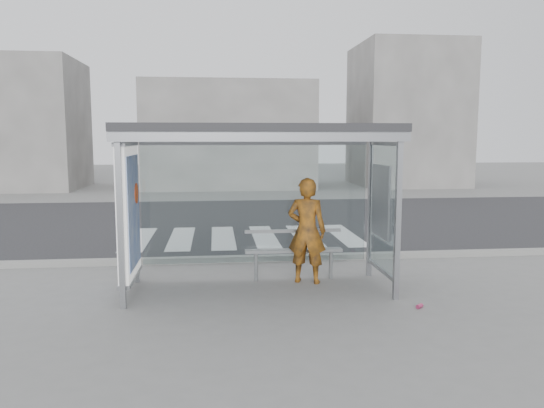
{
  "coord_description": "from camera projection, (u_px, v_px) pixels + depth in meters",
  "views": [
    {
      "loc": [
        -0.68,
        -8.18,
        2.43
      ],
      "look_at": [
        0.23,
        0.2,
        1.36
      ],
      "focal_mm": 35.0,
      "sensor_mm": 36.0,
      "label": 1
    }
  ],
  "objects": [
    {
      "name": "building_center",
      "position": [
        228.0,
        135.0,
        25.88
      ],
      "size": [
        8.0,
        5.0,
        5.0
      ],
      "primitive_type": "cube",
      "color": "slate",
      "rests_on": "ground"
    },
    {
      "name": "bus_shelter",
      "position": [
        235.0,
        166.0,
        8.21
      ],
      "size": [
        4.25,
        1.65,
        2.62
      ],
      "color": "gray",
      "rests_on": "ground"
    },
    {
      "name": "building_right",
      "position": [
        407.0,
        115.0,
        26.72
      ],
      "size": [
        5.0,
        5.0,
        7.0
      ],
      "primitive_type": "cube",
      "color": "slate",
      "rests_on": "ground"
    },
    {
      "name": "person",
      "position": [
        307.0,
        231.0,
        8.79
      ],
      "size": [
        0.75,
        0.62,
        1.76
      ],
      "primitive_type": "imported",
      "rotation": [
        0.0,
        0.0,
        2.79
      ],
      "color": "orange",
      "rests_on": "ground"
    },
    {
      "name": "ground",
      "position": [
        259.0,
        290.0,
        8.44
      ],
      "size": [
        80.0,
        80.0,
        0.0
      ],
      "primitive_type": "plane",
      "color": "slate",
      "rests_on": "ground"
    },
    {
      "name": "crosswalk",
      "position": [
        244.0,
        237.0,
        12.88
      ],
      "size": [
        5.55,
        3.0,
        0.0
      ],
      "color": "silver",
      "rests_on": "ground"
    },
    {
      "name": "curb",
      "position": [
        251.0,
        259.0,
        10.36
      ],
      "size": [
        30.0,
        0.18,
        0.12
      ],
      "primitive_type": "cube",
      "color": "gray",
      "rests_on": "ground"
    },
    {
      "name": "bench",
      "position": [
        294.0,
        250.0,
        9.02
      ],
      "size": [
        1.66,
        0.21,
        0.86
      ],
      "color": "gray",
      "rests_on": "ground"
    },
    {
      "name": "building_left",
      "position": [
        14.0,
        125.0,
        24.75
      ],
      "size": [
        6.0,
        5.0,
        6.0
      ],
      "primitive_type": "cube",
      "color": "slate",
      "rests_on": "ground"
    },
    {
      "name": "road",
      "position": [
        239.0,
        221.0,
        15.35
      ],
      "size": [
        30.0,
        10.0,
        0.01
      ],
      "primitive_type": "cube",
      "color": "#252527",
      "rests_on": "ground"
    },
    {
      "name": "soda_can",
      "position": [
        420.0,
        306.0,
        7.55
      ],
      "size": [
        0.13,
        0.12,
        0.06
      ],
      "primitive_type": "cylinder",
      "rotation": [
        0.0,
        1.57,
        0.68
      ],
      "color": "#D63F75",
      "rests_on": "ground"
    }
  ]
}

